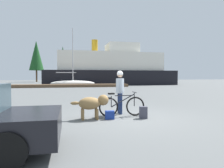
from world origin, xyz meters
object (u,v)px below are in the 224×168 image
Objects in this scene: dog at (92,103)px; handbag_pannier at (110,115)px; bicycle at (122,106)px; backpack at (143,112)px; sailboat_moored at (73,83)px; person_cyclist at (120,88)px; ferry_boat at (110,69)px.

handbag_pannier is (0.59, -0.15, -0.42)m from dog.
backpack is (0.66, -0.51, -0.18)m from bicycle.
bicycle is 5.54× the size of handbag_pannier.
dog is 23.81m from sailboat_moored.
dog is at bearing -147.58° from person_cyclist.
person_cyclist is at bearing 56.30° from handbag_pannier.
backpack is 29.91m from ferry_boat.
sailboat_moored is at bearing 92.02° from handbag_pannier.
person_cyclist is 1.50m from dog.
sailboat_moored is at bearing -142.22° from ferry_boat.
bicycle is at bearing -96.55° from person_cyclist.
dog is (-1.20, -0.76, -0.48)m from person_cyclist.
sailboat_moored reaches higher than handbag_pannier.
handbag_pannier is at bearing -87.98° from sailboat_moored.
backpack is at bearing -37.58° from bicycle.
ferry_boat is (6.62, 29.14, 2.25)m from dog.
backpack is at bearing -59.29° from person_cyclist.
bicycle reaches higher than backpack.
backpack is (1.80, -0.26, -0.35)m from dog.
backpack is at bearing -8.24° from dog.
ferry_boat is (5.43, 28.38, 1.76)m from person_cyclist.
person_cyclist is 23.10m from sailboat_moored.
bicycle is 0.83m from person_cyclist.
sailboat_moored is (-1.45, 23.05, -0.53)m from person_cyclist.
ferry_boat reaches higher than backpack.
ferry_boat is at bearing 79.25° from bicycle.
person_cyclist is 5.42× the size of handbag_pannier.
sailboat_moored is (-0.85, 23.96, 0.37)m from handbag_pannier.
sailboat_moored is at bearing 93.39° from bicycle.
bicycle is at bearing 12.41° from dog.
person_cyclist is at bearing 83.45° from bicycle.
backpack is (0.61, -1.02, -0.83)m from person_cyclist.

